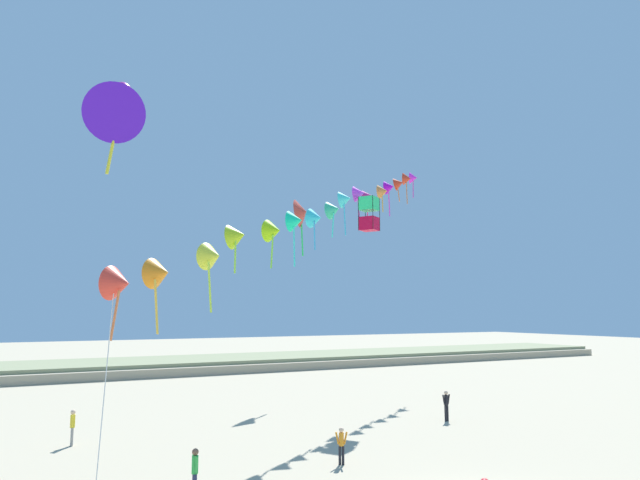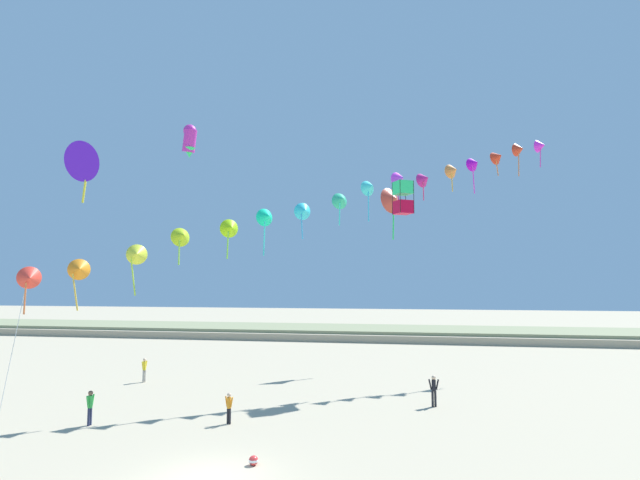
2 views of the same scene
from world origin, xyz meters
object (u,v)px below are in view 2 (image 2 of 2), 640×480
Objects in this scene: person_far_right at (90,405)px; large_kite_mid_trail at (403,198)px; large_kite_outer_drift at (393,200)px; person_near_left at (434,389)px; large_kite_high_solo at (86,161)px; person_far_left at (144,368)px; large_kite_low_lead at (190,140)px; beach_ball at (254,460)px; person_mid_center at (229,406)px.

large_kite_mid_trail is at bearing 39.15° from person_far_right.
large_kite_mid_trail is 0.49× the size of large_kite_outer_drift.
large_kite_mid_trail is (-1.61, 5.46, 11.80)m from person_near_left.
person_near_left is at bearing 11.65° from large_kite_high_solo.
person_far_left is at bearing 169.86° from person_near_left.
large_kite_low_lead reaches higher than person_near_left.
large_kite_mid_trail is at bearing -1.36° from large_kite_low_lead.
large_kite_outer_drift is (14.06, 20.53, 13.12)m from person_far_right.
large_kite_outer_drift reaches higher than person_far_left.
large_kite_outer_drift reaches higher than person_far_right.
person_near_left is 13.10m from large_kite_mid_trail.
large_kite_low_lead reaches higher than beach_ball.
large_kite_mid_trail is at bearing 70.81° from beach_ball.
person_mid_center is 24.39m from large_kite_outer_drift.
large_kite_mid_trail is (15.00, 12.21, 11.84)m from person_far_right.
person_mid_center is at bearing -152.22° from person_near_left.
large_kite_mid_trail is (8.45, 10.76, 11.93)m from person_mid_center.
person_far_right is 0.73× the size of large_kite_mid_trail.
person_mid_center is at bearing -42.75° from person_far_left.
person_near_left is 19.90m from person_far_left.
large_kite_mid_trail is (17.98, 1.95, 11.83)m from person_far_left.
large_kite_mid_trail reaches higher than person_near_left.
person_mid_center is 0.32× the size of large_kite_outer_drift.
large_kite_low_lead is (1.88, 2.33, 16.90)m from person_far_left.
large_kite_high_solo is 10.05× the size of beach_ball.
large_kite_high_solo reaches higher than person_far_right.
large_kite_low_lead is 7.16× the size of beach_ball.
large_kite_high_solo is at bearing -88.40° from person_far_left.
large_kite_mid_trail is 21.03m from beach_ball.
person_far_left is (-19.59, 3.50, -0.03)m from person_near_left.
beach_ball is at bearing -124.40° from person_near_left.
large_kite_low_lead is 10.75m from large_kite_high_solo.
large_kite_outer_drift is 12.97× the size of beach_ball.
person_far_right is at bearing 158.76° from beach_ball.
large_kite_high_solo is at bearing -168.35° from person_near_left.
person_near_left is 1.04× the size of person_far_right.
person_mid_center is at bearing -55.55° from large_kite_low_lead.
person_mid_center is at bearing -128.15° from large_kite_mid_trail.
person_mid_center is 0.66× the size of large_kite_mid_trail.
person_far_left is 0.64× the size of large_kite_low_lead.
large_kite_low_lead reaches higher than person_far_left.
person_mid_center is 4.13× the size of beach_ball.
large_kite_high_solo reaches higher than large_kite_mid_trail.
large_kite_low_lead is 16.87m from large_kite_mid_trail.
person_far_right is 10.19m from beach_ball.
person_far_left is 4.59× the size of beach_ball.
large_kite_mid_trail is at bearing 6.20° from person_far_left.
person_far_left is at bearing 106.17° from person_far_right.
person_far_right is at bearing -157.87° from person_near_left.
person_far_left is 18.71m from beach_ball.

